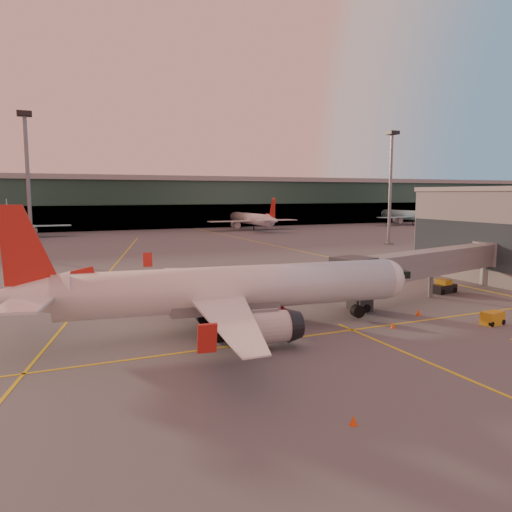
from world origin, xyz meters
name	(u,v)px	position (x,y,z in m)	size (l,w,h in m)	color
ground	(335,355)	(0.00, 0.00, 0.00)	(600.00, 600.00, 0.00)	#4C4F54
taxi_markings	(127,273)	(-7.32, 44.49, 0.01)	(100.12, 173.00, 0.01)	yellow
terminal	(97,202)	(0.00, 141.79, 8.76)	(400.00, 20.00, 17.60)	#19382D
mast_west_near	(28,175)	(-20.00, 66.00, 14.86)	(2.40, 2.40, 25.60)	slate
mast_east_near	(391,179)	(55.00, 62.00, 14.86)	(2.40, 2.40, 25.60)	slate
distant_aircraft_row	(28,237)	(-21.00, 118.00, 0.00)	(290.00, 34.00, 13.00)	#94EAF9
main_airplane	(221,291)	(-5.41, 9.16, 3.54)	(36.06, 32.59, 10.88)	white
jet_bridge	(438,263)	(22.40, 13.16, 3.80)	(29.68, 10.20, 5.53)	slate
catering_truck	(261,295)	(-1.23, 10.19, 2.67)	(6.42, 3.70, 4.70)	red
gpu_cart	(493,318)	(17.55, 1.35, 0.58)	(2.12, 1.39, 1.18)	gold
pushback_tug	(444,287)	(24.41, 14.16, 0.64)	(3.30, 2.10, 1.59)	black
cone_nose	(418,312)	(13.87, 6.72, 0.30)	(0.49, 0.49, 0.62)	#E1450B
cone_wing_right	(354,420)	(-5.31, -9.83, 0.25)	(0.41, 0.41, 0.52)	#E1450B
cone_wing_left	(164,293)	(-6.27, 25.85, 0.31)	(0.50, 0.50, 0.63)	#E1450B
cone_fwd	(393,325)	(8.61, 4.05, 0.25)	(0.41, 0.41, 0.52)	#E1450B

